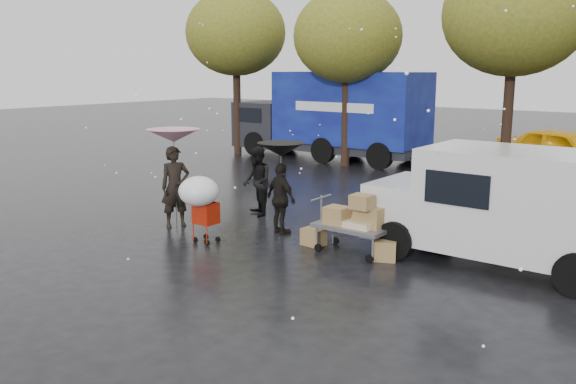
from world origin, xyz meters
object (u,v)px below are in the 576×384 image
Objects in this scene: vendor_cart at (356,219)px; blue_truck at (333,116)px; person_pink at (175,187)px; person_black at (281,199)px; shopping_cart at (200,195)px; yellow_taxi at (567,153)px; white_van at (508,205)px.

blue_truck reaches higher than vendor_cart.
person_black is at bearing -41.26° from person_pink.
person_black reaches higher than shopping_cart.
shopping_cart reaches higher than vendor_cart.
vendor_cart is at bearing -167.33° from yellow_taxi.
vendor_cart is 11.95m from yellow_taxi.
yellow_taxi is (5.60, 12.58, -0.11)m from person_pink.
white_van is at bearing -49.46° from person_pink.
person_black is at bearing 171.75° from vendor_cart.
person_pink is 0.23× the size of blue_truck.
person_pink reaches higher than yellow_taxi.
white_van is at bearing -154.11° from yellow_taxi.
person_black is at bearing 63.80° from shopping_cart.
person_black is 2.15m from vendor_cart.
person_black is at bearing -169.78° from white_van.
vendor_cart is 0.31× the size of yellow_taxi.
person_black is at bearing -62.22° from blue_truck.
white_van reaches higher than yellow_taxi.
vendor_cart is 0.31× the size of white_van.
vendor_cart is 3.28m from shopping_cart.
blue_truck is at bearing -47.05° from person_black.
shopping_cart is (-2.96, -1.38, 0.34)m from vendor_cart.
person_pink is at bearing 37.94° from person_black.
white_van is (7.08, 1.84, 0.21)m from person_pink.
shopping_cart is 0.30× the size of white_van.
blue_truck is (-5.41, 10.26, 0.95)m from person_black.
white_van is at bearing -42.89° from blue_truck.
blue_truck is (-4.58, 11.95, 0.69)m from shopping_cart.
white_van is 10.84m from yellow_taxi.
vendor_cart is at bearing 25.00° from shopping_cart.
white_van is 13.84m from blue_truck.
yellow_taxi is (8.65, 1.32, -0.92)m from blue_truck.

